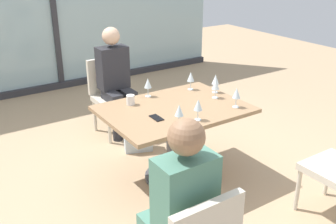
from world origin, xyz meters
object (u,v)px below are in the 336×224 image
dining_table_main (174,125)px  coffee_cup (131,100)px  wine_glass_3 (216,85)px  wine_glass_5 (215,80)px  wine_glass_0 (148,84)px  handbag_0 (138,138)px  person_front_left (179,205)px  wine_glass_1 (179,111)px  wine_glass_6 (237,93)px  cell_phone_on_table (156,118)px  wine_glass_4 (198,105)px  wine_glass_2 (191,77)px  chair_near_window (112,91)px  person_near_window (116,77)px

dining_table_main → coffee_cup: coffee_cup is taller
wine_glass_3 → wine_glass_5: (0.10, 0.12, 0.00)m
wine_glass_0 → handbag_0: (0.04, 0.31, -0.72)m
person_front_left → coffee_cup: (0.48, 1.46, 0.08)m
wine_glass_1 → wine_glass_6: size_ratio=1.00×
wine_glass_1 → wine_glass_5: bearing=31.0°
cell_phone_on_table → person_front_left: bearing=-114.6°
cell_phone_on_table → wine_glass_5: bearing=16.3°
wine_glass_3 → wine_glass_1: bearing=-153.0°
wine_glass_3 → wine_glass_4: same height
dining_table_main → cell_phone_on_table: size_ratio=8.83×
wine_glass_1 → wine_glass_2: bearing=47.5°
wine_glass_0 → wine_glass_1: same height
dining_table_main → coffee_cup: (-0.29, 0.28, 0.22)m
wine_glass_0 → wine_glass_4: bearing=-85.4°
chair_near_window → handbag_0: 0.71m
chair_near_window → handbag_0: chair_near_window is taller
wine_glass_1 → cell_phone_on_table: bearing=107.1°
wine_glass_4 → wine_glass_3: bearing=35.3°
person_front_left → wine_glass_5: bearing=43.9°
handbag_0 → wine_glass_3: bearing=-34.8°
person_front_left → handbag_0: size_ratio=4.20×
wine_glass_1 → wine_glass_3: same height
wine_glass_1 → person_near_window: bearing=82.9°
person_near_window → wine_glass_0: (-0.05, -0.81, 0.16)m
wine_glass_3 → wine_glass_4: bearing=-144.7°
wine_glass_3 → cell_phone_on_table: bearing=-171.9°
person_near_window → wine_glass_4: (0.01, -1.52, 0.16)m
chair_near_window → coffee_cup: (-0.29, -1.01, 0.28)m
wine_glass_2 → cell_phone_on_table: wine_glass_2 is taller
wine_glass_4 → wine_glass_5: same height
wine_glass_5 → handbag_0: size_ratio=0.62×
chair_near_window → person_near_window: 0.23m
wine_glass_1 → cell_phone_on_table: (-0.07, 0.23, -0.13)m
person_near_window → wine_glass_2: 0.98m
wine_glass_1 → chair_near_window: bearing=83.4°
cell_phone_on_table → wine_glass_0: bearing=68.0°
wine_glass_0 → cell_phone_on_table: (-0.21, -0.49, -0.13)m
wine_glass_1 → handbag_0: (0.18, 1.03, -0.72)m
wine_glass_0 → coffee_cup: (-0.24, -0.09, -0.09)m
wine_glass_0 → handbag_0: size_ratio=0.62×
wine_glass_3 → dining_table_main: bearing=178.0°
wine_glass_5 → wine_glass_6: size_ratio=1.00×
coffee_cup → cell_phone_on_table: (0.03, -0.40, -0.04)m
wine_glass_2 → dining_table_main: bearing=-143.2°
wine_glass_3 → person_near_window: bearing=111.1°
wine_glass_0 → wine_glass_2: (0.46, -0.06, 0.00)m
wine_glass_3 → wine_glass_0: bearing=142.9°
dining_table_main → person_near_window: person_near_window is taller
wine_glass_1 → coffee_cup: (-0.10, 0.63, -0.09)m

